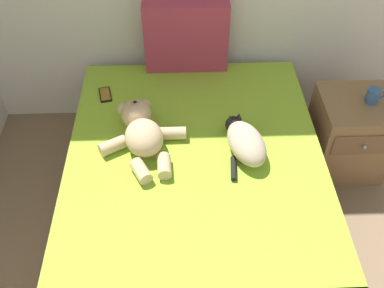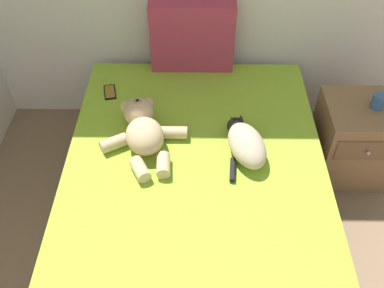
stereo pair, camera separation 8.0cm
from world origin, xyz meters
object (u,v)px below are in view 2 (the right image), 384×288
object	(u,v)px
cell_phone	(110,92)
teddy_bear	(143,130)
cat	(245,143)
mug	(379,101)
patterned_cushion	(192,37)
bed	(195,200)
nightstand	(353,139)

from	to	relation	value
cell_phone	teddy_bear	bearing A→B (deg)	-59.07
cat	mug	size ratio (longest dim) A/B	3.68
cell_phone	patterned_cushion	bearing A→B (deg)	28.26
patterned_cushion	cat	world-z (taller)	patterned_cushion
bed	cat	distance (m)	0.45
teddy_bear	mug	distance (m)	1.43
patterned_cushion	cat	distance (m)	0.89
teddy_bear	mug	bearing A→B (deg)	10.74
nightstand	teddy_bear	bearing A→B (deg)	-168.81
cell_phone	mug	distance (m)	1.68
patterned_cushion	teddy_bear	distance (m)	0.79
cat	teddy_bear	distance (m)	0.58
nightstand	cat	bearing A→B (deg)	-155.04
teddy_bear	cell_phone	xyz separation A→B (m)	(-0.26, 0.44, -0.08)
bed	cat	bearing A→B (deg)	26.75
teddy_bear	nightstand	distance (m)	1.40
nightstand	mug	size ratio (longest dim) A/B	4.61
patterned_cushion	cat	xyz separation A→B (m)	(0.30, -0.81, -0.17)
patterned_cushion	mug	distance (m)	1.24
cell_phone	bed	bearing A→B (deg)	-50.00
bed	patterned_cushion	distance (m)	1.08
cat	mug	xyz separation A→B (m)	(0.83, 0.36, 0.01)
nightstand	mug	bearing A→B (deg)	2.15
teddy_bear	nightstand	bearing A→B (deg)	11.19
bed	teddy_bear	xyz separation A→B (m)	(-0.30, 0.23, 0.34)
mug	bed	bearing A→B (deg)	-155.89
teddy_bear	cat	bearing A→B (deg)	-8.93
cell_phone	nightstand	bearing A→B (deg)	-6.18
cat	teddy_bear	world-z (taller)	teddy_bear
mug	cell_phone	bearing A→B (deg)	174.18
cell_phone	nightstand	world-z (taller)	nightstand
patterned_cushion	cat	size ratio (longest dim) A/B	1.25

